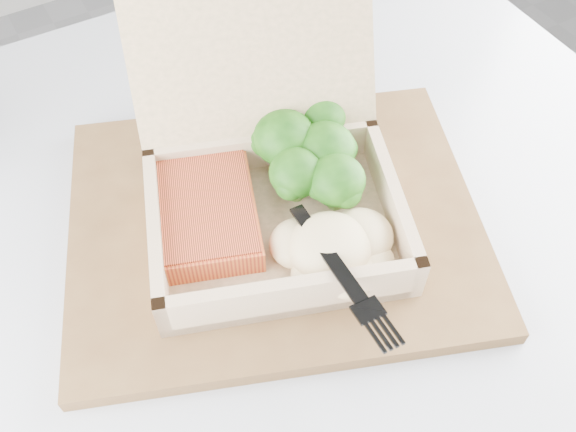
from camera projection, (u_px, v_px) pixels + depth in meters
cafe_table at (284, 384)px, 0.68m from camera, size 0.88×0.88×0.75m
serving_tray at (275, 223)px, 0.56m from camera, size 0.43×0.39×0.02m
takeout_container at (268, 165)px, 0.53m from camera, size 0.27×0.30×0.18m
salmon_fillet at (204, 214)px, 0.53m from camera, size 0.12×0.14×0.02m
broccoli_pile at (325, 155)px, 0.55m from camera, size 0.13×0.13×0.05m
mashed_potatoes at (330, 247)px, 0.50m from camera, size 0.11×0.09×0.04m
plastic_fork at (315, 233)px, 0.49m from camera, size 0.03×0.15×0.01m
receipt at (174, 95)px, 0.67m from camera, size 0.11×0.15×0.00m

